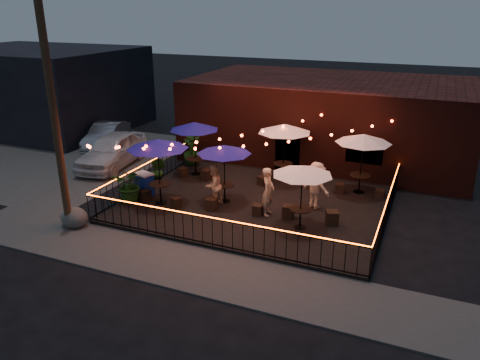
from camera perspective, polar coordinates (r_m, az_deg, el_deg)
The scene contains 39 objects.
ground at distance 17.13m, azimuth -0.40°, elevation -5.57°, with size 110.00×110.00×0.00m, color black.
patio at distance 18.79m, azimuth 2.02°, elevation -2.89°, with size 10.00×8.00×0.15m, color black.
sidewalk at distance 14.56m, azimuth -5.55°, elevation -10.64°, with size 18.00×2.50×0.05m, color #3B3937.
parking_lot at distance 26.70m, azimuth -21.13°, elevation 2.73°, with size 11.00×12.00×0.02m, color #3B3937.
brick_building at distance 25.27m, azimuth 10.80°, elevation 7.49°, with size 14.00×8.00×4.00m.
background_building at distance 33.78m, azimuth -23.39°, elevation 10.29°, with size 12.00×9.00×5.00m, color black.
utility_pole at distance 16.66m, azimuth -21.65°, elevation 6.83°, with size 0.26×0.26×8.00m, color #342515.
fence_front at distance 15.21m, azimuth -3.40°, elevation -6.36°, with size 10.00×0.04×1.04m.
fence_left at distance 20.75m, azimuth -10.96°, elevation 0.79°, with size 0.04×8.00×1.04m.
fence_right at distance 17.56m, azimuth 17.48°, elevation -3.52°, with size 0.04×8.00×1.04m.
festoon_lights at distance 18.06m, azimuth -1.23°, elevation 4.39°, with size 10.02×8.72×1.32m.
cafe_table_0 at distance 18.14m, azimuth -10.04°, elevation 4.24°, with size 2.83×2.83×2.62m.
cafe_table_1 at distance 21.27m, azimuth -5.61°, elevation 6.48°, with size 2.25×2.25×2.48m.
cafe_table_2 at distance 18.07m, azimuth -1.94°, elevation 3.66°, with size 2.81×2.81×2.35m.
cafe_table_3 at distance 20.44m, azimuth 5.45°, elevation 6.21°, with size 2.72×2.72×2.59m.
cafe_table_4 at distance 15.98m, azimuth 7.63°, elevation 1.08°, with size 2.22×2.22×2.32m.
cafe_table_5 at distance 19.62m, azimuth 14.83°, elevation 4.81°, with size 2.64×2.64×2.52m.
bistro_chair_0 at distance 19.15m, azimuth -11.49°, elevation -1.88°, with size 0.38×0.38×0.45m, color black.
bistro_chair_1 at distance 18.35m, azimuth -7.77°, elevation -2.74°, with size 0.34×0.34×0.40m, color black.
bistro_chair_2 at distance 21.63m, azimuth -7.02°, elevation 0.96°, with size 0.34×0.34×0.41m, color black.
bistro_chair_3 at distance 21.09m, azimuth -4.06°, elevation 0.66°, with size 0.41×0.41×0.48m, color black.
bistro_chair_4 at distance 17.98m, azimuth -3.49°, elevation -2.95°, with size 0.40×0.40×0.47m, color black.
bistro_chair_5 at distance 17.53m, azimuth 2.18°, elevation -3.67°, with size 0.35×0.35×0.41m, color black.
bistro_chair_6 at distance 20.47m, azimuth 2.71°, elevation -0.06°, with size 0.34×0.34×0.40m, color black.
bistro_chair_7 at distance 20.37m, azimuth 8.38°, elevation -0.29°, with size 0.39×0.39×0.46m, color black.
bistro_chair_8 at distance 17.41m, azimuth 5.90°, elevation -3.84°, with size 0.39×0.39×0.47m, color black.
bistro_chair_9 at distance 17.12m, azimuth 11.16°, elevation -4.53°, with size 0.42×0.42×0.50m, color black.
bistro_chair_10 at distance 20.02m, azimuth 12.01°, elevation -0.98°, with size 0.34×0.34×0.41m, color black.
bistro_chair_11 at distance 19.79m, azimuth 16.65°, elevation -1.68°, with size 0.34×0.34×0.40m, color black.
patron_a at distance 17.33m, azimuth 3.45°, elevation -1.42°, with size 0.67×0.44×1.84m, color #D7AA8E.
patron_b at distance 18.15m, azimuth -3.25°, elevation -0.65°, with size 0.82×0.64×1.68m, color #D5A18B.
patron_c at distance 18.14m, azimuth 9.23°, elevation -0.63°, with size 1.19×0.68×1.84m, color beige.
potted_shrub_a at distance 18.99m, azimuth -13.18°, elevation -0.61°, with size 1.29×1.12×1.44m, color #123812.
potted_shrub_b at distance 20.52m, azimuth -10.00°, elevation 1.05°, with size 0.72×0.58×1.31m, color #0C3C0E.
potted_shrub_c at distance 22.99m, azimuth -5.92°, elevation 3.62°, with size 0.83×0.83×1.49m, color #0D360A.
cooler at distance 19.61m, azimuth -11.56°, elevation -0.50°, with size 0.85×0.72×0.97m.
boulder at distance 17.90m, azimuth -19.55°, elevation -4.34°, with size 0.95×0.81×0.74m, color #42413D.
car_white at distance 24.00m, azimuth -15.30°, elevation 3.52°, with size 1.93×4.81×1.64m, color white.
car_silver at distance 27.42m, azimuth -15.96°, elevation 5.24°, with size 1.44×4.14×1.37m, color #A3A3AA.
Camera 1 is at (6.10, -14.13, 7.53)m, focal length 35.00 mm.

